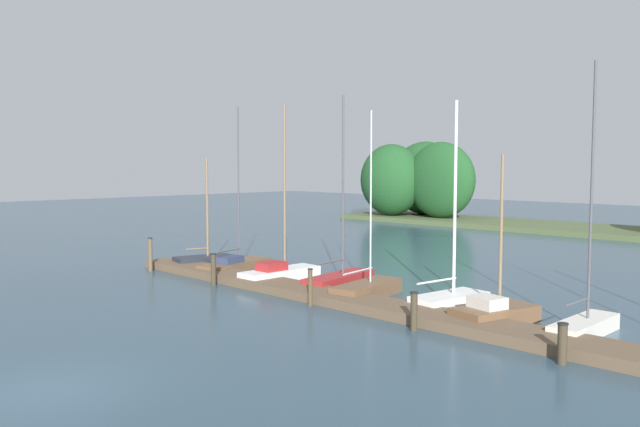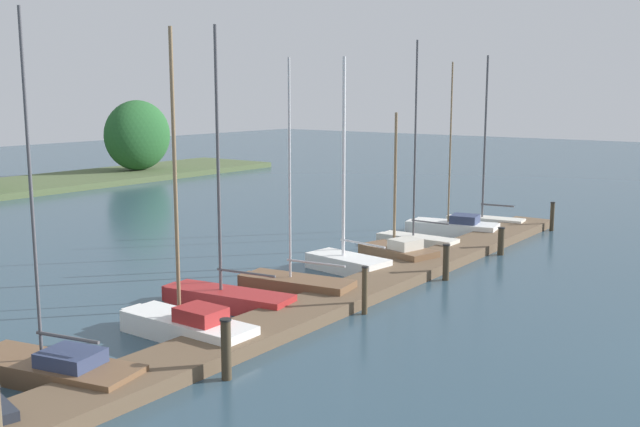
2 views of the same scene
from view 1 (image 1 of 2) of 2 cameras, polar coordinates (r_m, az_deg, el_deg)
ground at (r=16.55m, az=-23.10°, el=-14.27°), size 160.00×160.00×0.00m
dock_pier at (r=23.21m, az=4.96°, el=-8.14°), size 29.07×1.80×0.35m
far_shore at (r=55.38m, az=17.58°, el=1.83°), size 56.36×8.25×7.40m
sailboat_0 at (r=33.38m, az=-10.03°, el=-4.05°), size 1.89×3.26×5.49m
sailboat_1 at (r=31.81m, az=-7.39°, el=-4.46°), size 2.20×4.52×7.99m
sailboat_2 at (r=28.76m, az=-3.40°, el=-5.20°), size 1.21×4.16×7.83m
sailboat_3 at (r=27.67m, az=1.90°, el=-5.67°), size 1.73×4.29×8.11m
sailboat_4 at (r=25.60m, az=4.36°, el=-6.59°), size 1.75×3.88×7.29m
sailboat_5 at (r=23.84m, az=11.60°, el=-7.28°), size 1.64×3.39×7.45m
sailboat_6 at (r=22.03m, az=15.36°, el=-8.39°), size 2.01×3.26×5.53m
sailboat_7 at (r=21.48m, az=22.51°, el=-8.89°), size 0.92×3.47×8.27m
mooring_piling_0 at (r=32.52m, az=-14.79°, el=-3.51°), size 0.23×0.23×1.63m
mooring_piling_1 at (r=28.09m, az=-9.42°, el=-4.90°), size 0.26×0.26×1.39m
mooring_piling_2 at (r=23.73m, az=-0.87°, el=-6.54°), size 0.19×0.19×1.40m
mooring_piling_3 at (r=20.50m, az=8.32°, el=-8.56°), size 0.25×0.25×1.23m
mooring_piling_4 at (r=18.16m, az=20.66°, el=-10.71°), size 0.28×0.28×1.09m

